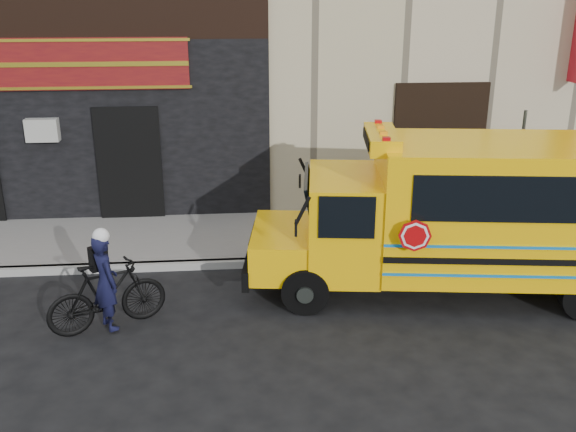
% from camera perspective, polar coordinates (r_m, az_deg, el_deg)
% --- Properties ---
extents(ground, '(120.00, 120.00, 0.00)m').
position_cam_1_polar(ground, '(10.41, 0.27, -10.18)').
color(ground, black).
rests_on(ground, ground).
extents(curb, '(40.00, 0.20, 0.15)m').
position_cam_1_polar(curb, '(12.70, -0.80, -4.10)').
color(curb, '#9B9A95').
rests_on(curb, ground).
extents(sidewalk, '(40.00, 3.00, 0.15)m').
position_cam_1_polar(sidewalk, '(14.09, -1.25, -1.67)').
color(sidewalk, slate).
rests_on(sidewalk, ground).
extents(school_bus, '(7.12, 2.99, 2.92)m').
position_cam_1_polar(school_bus, '(11.57, 15.82, 0.35)').
color(school_bus, black).
rests_on(school_bus, ground).
extents(sign_pole, '(0.06, 0.26, 2.93)m').
position_cam_1_polar(sign_pole, '(13.78, 19.78, 3.47)').
color(sign_pole, '#373D38').
rests_on(sign_pole, ground).
extents(bicycle, '(1.95, 1.26, 1.14)m').
position_cam_1_polar(bicycle, '(10.65, -15.78, -6.82)').
color(bicycle, black).
rests_on(bicycle, ground).
extents(cyclist, '(0.63, 0.69, 1.57)m').
position_cam_1_polar(cyclist, '(10.49, -15.89, -5.91)').
color(cyclist, black).
rests_on(cyclist, ground).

